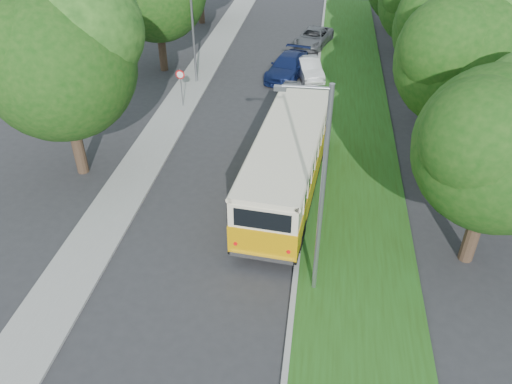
# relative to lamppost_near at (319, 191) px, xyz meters

# --- Properties ---
(ground) EXTENTS (120.00, 120.00, 0.00)m
(ground) POSITION_rel_lamppost_near_xyz_m (-4.21, 2.50, -4.37)
(ground) COLOR #2B2B2E
(ground) RESTS_ON ground
(curb) EXTENTS (0.20, 70.00, 0.15)m
(curb) POSITION_rel_lamppost_near_xyz_m (-0.61, 7.50, -4.29)
(curb) COLOR gray
(curb) RESTS_ON ground
(grass_verge) EXTENTS (4.50, 70.00, 0.13)m
(grass_verge) POSITION_rel_lamppost_near_xyz_m (1.74, 7.50, -4.30)
(grass_verge) COLOR #254813
(grass_verge) RESTS_ON ground
(sidewalk) EXTENTS (2.20, 70.00, 0.12)m
(sidewalk) POSITION_rel_lamppost_near_xyz_m (-9.01, 7.50, -4.31)
(sidewalk) COLOR gray
(sidewalk) RESTS_ON ground
(lamppost_near) EXTENTS (1.71, 0.16, 8.00)m
(lamppost_near) POSITION_rel_lamppost_near_xyz_m (0.00, 0.00, 0.00)
(lamppost_near) COLOR gray
(lamppost_near) RESTS_ON ground
(lamppost_far) EXTENTS (1.71, 0.16, 7.50)m
(lamppost_far) POSITION_rel_lamppost_near_xyz_m (-8.91, 18.50, -0.25)
(lamppost_far) COLOR gray
(lamppost_far) RESTS_ON ground
(warning_sign) EXTENTS (0.56, 0.10, 2.50)m
(warning_sign) POSITION_rel_lamppost_near_xyz_m (-8.71, 14.48, -2.66)
(warning_sign) COLOR gray
(warning_sign) RESTS_ON ground
(vintage_bus) EXTENTS (3.70, 10.94, 3.19)m
(vintage_bus) POSITION_rel_lamppost_near_xyz_m (-1.46, 6.01, -2.77)
(vintage_bus) COLOR #DC9A06
(vintage_bus) RESTS_ON ground
(car_silver) EXTENTS (1.60, 3.67, 1.23)m
(car_silver) POSITION_rel_lamppost_near_xyz_m (-2.19, 15.85, -3.75)
(car_silver) COLOR #A1A1A5
(car_silver) RESTS_ON ground
(car_white) EXTENTS (2.46, 4.30, 1.34)m
(car_white) POSITION_rel_lamppost_near_xyz_m (-1.21, 20.52, -3.70)
(car_white) COLOR silver
(car_white) RESTS_ON ground
(car_blue) EXTENTS (3.24, 5.59, 1.52)m
(car_blue) POSITION_rel_lamppost_near_xyz_m (-2.69, 20.48, -3.61)
(car_blue) COLOR navy
(car_blue) RESTS_ON ground
(car_grey) EXTENTS (3.43, 5.29, 1.36)m
(car_grey) POSITION_rel_lamppost_near_xyz_m (-1.21, 27.46, -3.69)
(car_grey) COLOR slate
(car_grey) RESTS_ON ground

